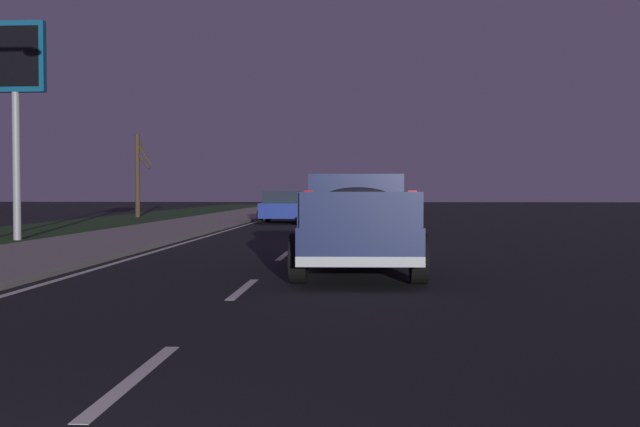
% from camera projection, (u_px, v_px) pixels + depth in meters
% --- Properties ---
extents(ground, '(144.00, 144.00, 0.00)m').
position_uv_depth(ground, '(316.00, 229.00, 29.59)').
color(ground, black).
extents(sidewalk_shoulder, '(108.00, 4.00, 0.12)m').
position_uv_depth(sidewalk_shoulder, '(177.00, 227.00, 29.92)').
color(sidewalk_shoulder, gray).
rests_on(sidewalk_shoulder, ground).
extents(grass_verge, '(108.00, 6.00, 0.01)m').
position_uv_depth(grass_verge, '(58.00, 228.00, 30.22)').
color(grass_verge, '#1E3819').
rests_on(grass_verge, ground).
extents(lane_markings, '(108.00, 3.54, 0.01)m').
position_uv_depth(lane_markings, '(262.00, 226.00, 31.80)').
color(lane_markings, silver).
rests_on(lane_markings, ground).
extents(pickup_truck, '(5.48, 2.40, 1.87)m').
position_uv_depth(pickup_truck, '(356.00, 220.00, 14.00)').
color(pickup_truck, '#141E4C').
rests_on(pickup_truck, ground).
extents(sedan_black, '(4.40, 2.02, 1.54)m').
position_uv_depth(sedan_black, '(363.00, 204.00, 43.71)').
color(sedan_black, black).
rests_on(sedan_black, ground).
extents(sedan_blue, '(4.41, 2.03, 1.54)m').
position_uv_depth(sedan_blue, '(282.00, 207.00, 35.21)').
color(sedan_blue, navy).
rests_on(sedan_blue, ground).
extents(sedan_tan, '(4.41, 2.04, 1.54)m').
position_uv_depth(sedan_tan, '(353.00, 212.00, 26.42)').
color(sedan_tan, '#9E845B').
rests_on(sedan_tan, ground).
extents(gas_price_sign, '(0.27, 1.90, 6.82)m').
position_uv_depth(gas_price_sign, '(15.00, 76.00, 22.78)').
color(gas_price_sign, '#99999E').
rests_on(gas_price_sign, ground).
extents(bare_tree_far, '(1.48, 1.05, 4.88)m').
position_uv_depth(bare_tree_far, '(138.00, 173.00, 43.11)').
color(bare_tree_far, '#423323').
rests_on(bare_tree_far, ground).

